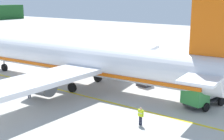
% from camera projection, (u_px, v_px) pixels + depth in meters
% --- Properties ---
extents(airliner_foreground, '(34.61, 41.74, 11.90)m').
position_uv_depth(airliner_foreground, '(79.00, 59.00, 37.35)').
color(airliner_foreground, white).
rests_on(airliner_foreground, ground).
extents(service_truck_baggage, '(6.10, 3.42, 2.40)m').
position_uv_depth(service_truck_baggage, '(206.00, 92.00, 30.95)').
color(service_truck_baggage, '#338C3F').
rests_on(service_truck_baggage, ground).
extents(cargo_container_near, '(1.87, 1.87, 2.06)m').
position_uv_depth(cargo_container_near, '(145.00, 78.00, 37.93)').
color(cargo_container_near, '#333338').
rests_on(cargo_container_near, ground).
extents(crew_marshaller, '(0.60, 0.37, 1.79)m').
position_uv_depth(crew_marshaller, '(29.00, 89.00, 33.24)').
color(crew_marshaller, '#191E33').
rests_on(crew_marshaller, ground).
extents(crew_loader_left, '(0.29, 0.63, 1.64)m').
position_uv_depth(crew_loader_left, '(141.00, 115.00, 26.19)').
color(crew_loader_left, '#191E33').
rests_on(crew_loader_left, ground).
extents(apron_guide_line, '(0.30, 60.00, 0.01)m').
position_uv_depth(apron_guide_line, '(93.00, 98.00, 33.45)').
color(apron_guide_line, yellow).
rests_on(apron_guide_line, ground).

